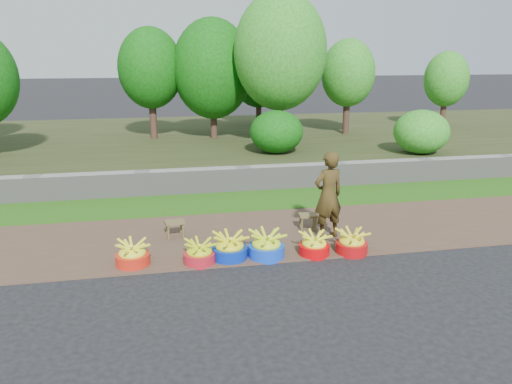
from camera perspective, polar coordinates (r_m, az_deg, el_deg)
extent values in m
plane|color=black|center=(7.53, 3.98, -8.03)|extent=(120.00, 120.00, 0.00)
cube|color=#4F392B|center=(8.65, 1.82, -4.72)|extent=(80.00, 2.50, 0.02)
cube|color=#275E13|center=(10.50, -0.63, -0.95)|extent=(80.00, 1.50, 0.04)
cube|color=gray|center=(11.24, -1.43, 1.50)|extent=(80.00, 0.35, 0.55)
cube|color=#31381A|center=(15.99, -4.45, 5.61)|extent=(80.00, 10.00, 0.50)
cylinder|color=#3D271E|center=(15.56, -11.70, 8.80)|extent=(0.21, 0.21, 1.51)
ellipsoid|color=#115B0E|center=(15.47, -11.98, 13.69)|extent=(1.90, 1.90, 2.38)
cylinder|color=#3D271E|center=(18.10, 0.32, 9.72)|extent=(0.20, 0.20, 1.32)
ellipsoid|color=#115B0E|center=(18.02, 0.32, 13.81)|extent=(2.11, 2.11, 2.64)
cylinder|color=#3D271E|center=(15.35, -4.87, 8.68)|extent=(0.20, 0.20, 1.35)
ellipsoid|color=#115B0E|center=(15.24, -4.99, 13.85)|extent=(2.36, 2.36, 2.95)
cylinder|color=#3D271E|center=(14.26, 2.69, 9.07)|extent=(0.24, 0.24, 1.79)
ellipsoid|color=#339024|center=(14.17, 2.77, 15.75)|extent=(2.56, 2.56, 3.20)
cylinder|color=#3D271E|center=(16.38, 10.28, 9.02)|extent=(0.21, 0.21, 1.41)
ellipsoid|color=#339024|center=(16.29, 10.49, 13.24)|extent=(1.68, 1.68, 2.10)
cylinder|color=#3D271E|center=(18.51, 20.61, 8.73)|extent=(0.19, 0.19, 1.22)
ellipsoid|color=#339024|center=(18.44, 20.93, 11.97)|extent=(1.48, 1.48, 1.84)
ellipsoid|color=#115B0E|center=(12.96, 2.34, 6.89)|extent=(1.38, 1.38, 1.10)
ellipsoid|color=#339024|center=(13.56, 18.37, 6.54)|extent=(1.40, 1.40, 1.12)
cylinder|color=red|center=(7.59, -13.90, -7.52)|extent=(0.50, 0.50, 0.18)
ellipsoid|color=#FFF22A|center=(7.54, -13.97, -6.54)|extent=(0.44, 0.44, 0.29)
cylinder|color=#B51926|center=(7.49, -6.47, -7.51)|extent=(0.48, 0.48, 0.17)
ellipsoid|color=#C7D916|center=(7.44, -6.50, -6.57)|extent=(0.42, 0.42, 0.27)
cylinder|color=#0829A6|center=(7.60, -3.04, -6.98)|extent=(0.54, 0.54, 0.19)
ellipsoid|color=yellow|center=(7.54, -3.06, -5.92)|extent=(0.48, 0.48, 0.31)
cylinder|color=blue|center=(7.65, 1.19, -6.79)|extent=(0.55, 0.55, 0.20)
ellipsoid|color=#CEFB1E|center=(7.59, 1.20, -5.70)|extent=(0.49, 0.49, 0.32)
cylinder|color=red|center=(7.79, 6.65, -6.57)|extent=(0.48, 0.48, 0.17)
ellipsoid|color=#F6FD25|center=(7.74, 6.68, -5.66)|extent=(0.42, 0.42, 0.27)
cylinder|color=#AD0B0F|center=(7.94, 10.85, -6.27)|extent=(0.50, 0.50, 0.18)
ellipsoid|color=yellow|center=(7.89, 10.90, -5.33)|extent=(0.44, 0.44, 0.29)
cube|color=brown|center=(8.46, -9.30, -3.42)|extent=(0.35, 0.29, 0.04)
cylinder|color=brown|center=(8.41, -9.97, -4.59)|extent=(0.03, 0.03, 0.25)
cylinder|color=brown|center=(8.45, -8.33, -4.42)|extent=(0.03, 0.03, 0.25)
cylinder|color=brown|center=(8.57, -10.17, -4.22)|extent=(0.03, 0.03, 0.25)
cylinder|color=brown|center=(8.61, -8.56, -4.05)|extent=(0.03, 0.03, 0.25)
cube|color=brown|center=(8.76, 5.97, -2.67)|extent=(0.34, 0.27, 0.04)
cylinder|color=brown|center=(8.70, 5.27, -3.73)|extent=(0.03, 0.03, 0.24)
cylinder|color=brown|center=(8.75, 6.82, -3.67)|extent=(0.03, 0.03, 0.24)
cylinder|color=brown|center=(8.86, 5.08, -3.38)|extent=(0.03, 0.03, 0.24)
cylinder|color=brown|center=(8.90, 6.61, -3.32)|extent=(0.03, 0.03, 0.24)
imported|color=black|center=(8.30, 8.25, -0.36)|extent=(0.61, 0.47, 1.46)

